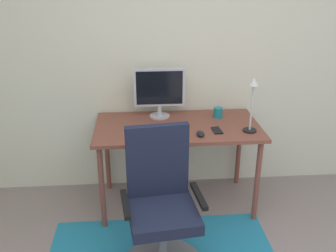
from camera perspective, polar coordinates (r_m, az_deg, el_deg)
wall_back at (r=3.45m, az=3.03°, el=11.19°), size 6.00×0.10×2.60m
desk at (r=3.21m, az=1.42°, el=-1.15°), size 1.38×0.72×0.76m
monitor at (r=3.29m, az=-1.31°, el=5.51°), size 0.44×0.18×0.44m
keyboard at (r=2.93m, az=-1.32°, el=-1.76°), size 0.43×0.13×0.02m
computer_mouse at (r=2.99m, az=4.94°, el=-1.15°), size 0.06×0.10×0.03m
coffee_cup at (r=3.37m, az=7.58°, el=2.05°), size 0.08×0.08×0.09m
cell_phone at (r=3.09m, az=7.41°, el=-0.66°), size 0.08×0.14×0.01m
desk_lamp at (r=3.03m, az=12.64°, el=4.24°), size 0.11×0.11×0.45m
office_chair at (r=2.66m, az=-0.99°, el=-13.94°), size 0.58×0.58×1.04m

